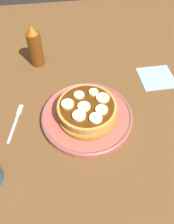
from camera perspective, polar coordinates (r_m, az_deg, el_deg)
name	(u,v)px	position (r cm, az deg, el deg)	size (l,w,h in cm)	color
ground_plane	(87,121)	(63.30, 0.00, -2.40)	(140.00, 140.00, 3.00)	brown
plate	(87,116)	(61.32, 0.00, -1.03)	(25.14, 25.14, 1.82)	#CC594C
pancake_stack	(87,111)	(58.99, -0.05, 0.13)	(16.26, 15.86, 4.12)	#A56F28
banana_slice_0	(84,107)	(57.12, -0.79, 1.38)	(3.35, 3.35, 0.75)	#FAF2B5
banana_slice_1	(94,92)	(60.47, 1.68, 5.04)	(2.62, 2.62, 0.81)	beige
banana_slice_2	(68,104)	(57.74, -4.98, 1.99)	(3.34, 3.34, 0.94)	#ECEEB7
banana_slice_3	(79,116)	(55.20, -2.06, -0.94)	(3.41, 3.41, 0.93)	#F0EDC5
banana_slice_4	(96,118)	(54.75, 2.26, -1.60)	(3.28, 3.28, 0.87)	#EDE5BF
banana_slice_5	(79,95)	(59.84, -2.03, 4.32)	(2.88, 2.88, 0.71)	#F9F3B7
banana_slice_6	(102,110)	(56.49, 3.73, 0.54)	(3.20, 3.20, 0.83)	#EEF3B7
banana_slice_7	(103,98)	(59.22, 4.04, 3.57)	(3.59, 3.59, 0.73)	#F4F0B8
napkin	(157,77)	(76.53, 17.37, 8.43)	(11.00, 11.00, 0.30)	#99B2BF
fork	(16,120)	(64.39, -17.69, -2.02)	(3.89, 12.89, 0.50)	silver
syrup_bottle	(35,48)	(76.70, -13.05, 15.74)	(4.54, 4.54, 14.06)	brown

